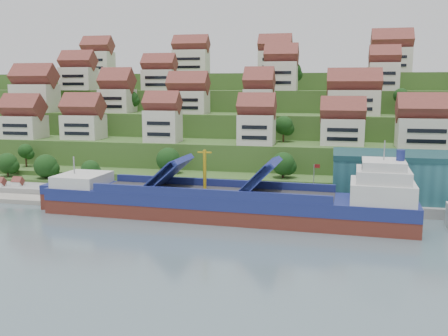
# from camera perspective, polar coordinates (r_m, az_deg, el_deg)

# --- Properties ---
(ground) EXTENTS (300.00, 300.00, 0.00)m
(ground) POSITION_cam_1_polar(r_m,az_deg,el_deg) (101.57, -0.38, -5.77)
(ground) COLOR slate
(ground) RESTS_ON ground
(quay) EXTENTS (180.00, 14.00, 2.20)m
(quay) POSITION_cam_1_polar(r_m,az_deg,el_deg) (113.53, 11.24, -3.75)
(quay) COLOR gray
(quay) RESTS_ON ground
(pebble_beach) EXTENTS (45.00, 20.00, 1.00)m
(pebble_beach) POSITION_cam_1_polar(r_m,az_deg,el_deg) (136.40, -23.69, -2.43)
(pebble_beach) COLOR gray
(pebble_beach) RESTS_ON ground
(hillside) EXTENTS (260.00, 128.00, 31.00)m
(hillside) POSITION_cam_1_polar(r_m,az_deg,el_deg) (200.99, 6.17, 4.79)
(hillside) COLOR #2D4C1E
(hillside) RESTS_ON ground
(hillside_village) EXTENTS (158.53, 63.42, 28.78)m
(hillside_village) POSITION_cam_1_polar(r_m,az_deg,el_deg) (157.71, 4.14, 8.54)
(hillside_village) COLOR beige
(hillside_village) RESTS_ON ground
(hillside_trees) EXTENTS (143.41, 62.83, 31.41)m
(hillside_trees) POSITION_cam_1_polar(r_m,az_deg,el_deg) (142.43, -0.17, 5.07)
(hillside_trees) COLOR #183F15
(hillside_trees) RESTS_ON ground
(flagpole) EXTENTS (1.28, 0.16, 8.00)m
(flagpole) POSITION_cam_1_polar(r_m,az_deg,el_deg) (107.50, 10.28, -1.31)
(flagpole) COLOR gray
(flagpole) RESTS_ON quay
(cargo_ship) EXTENTS (74.84, 14.49, 16.46)m
(cargo_ship) POSITION_cam_1_polar(r_m,az_deg,el_deg) (100.39, 1.04, -4.08)
(cargo_ship) COLOR #5B251B
(cargo_ship) RESTS_ON ground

